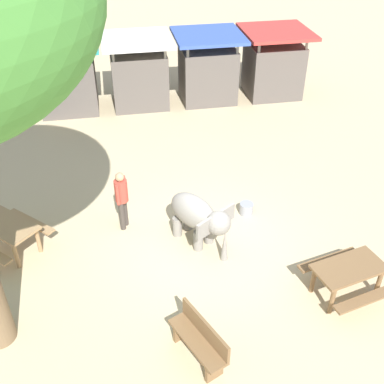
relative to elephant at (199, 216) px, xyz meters
The scene contains 11 objects.
ground_plane 0.83m from the elephant, 47.02° to the right, with size 60.00×60.00×0.00m, color tan.
elephant is the anchor object (origin of this frame).
person_handler 1.97m from the elephant, 152.04° to the left, with size 0.32×0.47×1.62m.
wooden_bench 3.25m from the elephant, 100.44° to the right, with size 0.94×1.44×0.88m.
picnic_table_near 3.54m from the elephant, 38.64° to the right, with size 1.80×1.78×0.78m.
picnic_table_far 4.47m from the elephant, behind, with size 2.11×2.11×0.78m.
market_stall_teal 8.91m from the elephant, 111.36° to the left, with size 2.50×2.50×2.52m.
market_stall_white 8.32m from the elephant, 94.43° to the left, with size 2.50×2.50×2.52m.
market_stall_blue 8.52m from the elephant, 76.70° to the left, with size 2.50×2.50×2.52m.
market_stall_red 9.46m from the elephant, 61.19° to the left, with size 2.50×2.50×2.52m.
feed_bucket 1.82m from the elephant, 31.18° to the left, with size 0.36×0.36×0.32m, color gray.
Camera 1 is at (-1.87, -8.38, 7.64)m, focal length 43.97 mm.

